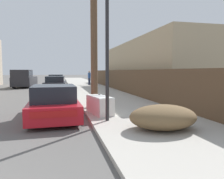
{
  "coord_description": "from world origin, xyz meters",
  "views": [
    {
      "loc": [
        2.25,
        -2.15,
        1.79
      ],
      "look_at": [
        5.11,
        10.01,
        0.74
      ],
      "focal_mm": 35.0,
      "sensor_mm": 36.0,
      "label": 1
    }
  ],
  "objects_px": {
    "car_parked_far": "(56,81)",
    "utility_pole": "(94,16)",
    "pickup_truck": "(24,79)",
    "pedestrian": "(89,78)",
    "street_lamp": "(107,37)",
    "discarded_fridge": "(100,105)",
    "parked_sports_car_red": "(54,103)",
    "car_parked_mid": "(56,84)",
    "brush_pile": "(163,117)"
  },
  "relations": [
    {
      "from": "discarded_fridge",
      "to": "car_parked_far",
      "type": "distance_m",
      "value": 18.69
    },
    {
      "from": "pickup_truck",
      "to": "utility_pole",
      "type": "relative_size",
      "value": 0.66
    },
    {
      "from": "street_lamp",
      "to": "car_parked_far",
      "type": "bearing_deg",
      "value": 95.8
    },
    {
      "from": "utility_pole",
      "to": "street_lamp",
      "type": "relative_size",
      "value": 1.69
    },
    {
      "from": "car_parked_mid",
      "to": "brush_pile",
      "type": "distance_m",
      "value": 15.47
    },
    {
      "from": "car_parked_far",
      "to": "pedestrian",
      "type": "distance_m",
      "value": 3.96
    },
    {
      "from": "car_parked_mid",
      "to": "brush_pile",
      "type": "relative_size",
      "value": 2.14
    },
    {
      "from": "discarded_fridge",
      "to": "brush_pile",
      "type": "bearing_deg",
      "value": -74.44
    },
    {
      "from": "car_parked_far",
      "to": "street_lamp",
      "type": "height_order",
      "value": "street_lamp"
    },
    {
      "from": "car_parked_far",
      "to": "street_lamp",
      "type": "relative_size",
      "value": 0.95
    },
    {
      "from": "car_parked_far",
      "to": "brush_pile",
      "type": "relative_size",
      "value": 2.32
    },
    {
      "from": "parked_sports_car_red",
      "to": "street_lamp",
      "type": "bearing_deg",
      "value": -38.08
    },
    {
      "from": "utility_pole",
      "to": "pedestrian",
      "type": "xyz_separation_m",
      "value": [
        1.9,
        16.65,
        -3.3
      ]
    },
    {
      "from": "brush_pile",
      "to": "utility_pole",
      "type": "bearing_deg",
      "value": 106.23
    },
    {
      "from": "car_parked_far",
      "to": "brush_pile",
      "type": "xyz_separation_m",
      "value": [
        3.35,
        -21.34,
        -0.17
      ]
    },
    {
      "from": "brush_pile",
      "to": "pedestrian",
      "type": "xyz_separation_m",
      "value": [
        0.59,
        21.14,
        0.54
      ]
    },
    {
      "from": "car_parked_far",
      "to": "utility_pole",
      "type": "relative_size",
      "value": 0.56
    },
    {
      "from": "parked_sports_car_red",
      "to": "car_parked_far",
      "type": "xyz_separation_m",
      "value": [
        -0.24,
        18.57,
        0.07
      ]
    },
    {
      "from": "pickup_truck",
      "to": "utility_pole",
      "type": "bearing_deg",
      "value": 112.24
    },
    {
      "from": "car_parked_far",
      "to": "utility_pole",
      "type": "distance_m",
      "value": 17.36
    },
    {
      "from": "car_parked_mid",
      "to": "brush_pile",
      "type": "bearing_deg",
      "value": -74.17
    },
    {
      "from": "discarded_fridge",
      "to": "pedestrian",
      "type": "xyz_separation_m",
      "value": [
        1.95,
        18.39,
        0.54
      ]
    },
    {
      "from": "pickup_truck",
      "to": "pedestrian",
      "type": "bearing_deg",
      "value": -168.88
    },
    {
      "from": "pickup_truck",
      "to": "street_lamp",
      "type": "xyz_separation_m",
      "value": [
        5.47,
        -18.61,
        1.96
      ]
    },
    {
      "from": "car_parked_far",
      "to": "pedestrian",
      "type": "bearing_deg",
      "value": -0.6
    },
    {
      "from": "car_parked_mid",
      "to": "pedestrian",
      "type": "relative_size",
      "value": 2.44
    },
    {
      "from": "pedestrian",
      "to": "pickup_truck",
      "type": "bearing_deg",
      "value": -171.7
    },
    {
      "from": "discarded_fridge",
      "to": "parked_sports_car_red",
      "type": "relative_size",
      "value": 0.41
    },
    {
      "from": "parked_sports_car_red",
      "to": "pickup_truck",
      "type": "bearing_deg",
      "value": 100.43
    },
    {
      "from": "discarded_fridge",
      "to": "pickup_truck",
      "type": "xyz_separation_m",
      "value": [
        -5.43,
        17.32,
        0.5
      ]
    },
    {
      "from": "utility_pole",
      "to": "pickup_truck",
      "type": "bearing_deg",
      "value": 109.41
    },
    {
      "from": "discarded_fridge",
      "to": "pedestrian",
      "type": "height_order",
      "value": "pedestrian"
    },
    {
      "from": "car_parked_mid",
      "to": "street_lamp",
      "type": "xyz_separation_m",
      "value": [
        1.97,
        -13.66,
        2.29
      ]
    },
    {
      "from": "discarded_fridge",
      "to": "street_lamp",
      "type": "height_order",
      "value": "street_lamp"
    },
    {
      "from": "discarded_fridge",
      "to": "parked_sports_car_red",
      "type": "distance_m",
      "value": 1.75
    },
    {
      "from": "discarded_fridge",
      "to": "pickup_truck",
      "type": "relative_size",
      "value": 0.31
    },
    {
      "from": "street_lamp",
      "to": "pedestrian",
      "type": "distance_m",
      "value": 19.87
    },
    {
      "from": "car_parked_far",
      "to": "parked_sports_car_red",
      "type": "bearing_deg",
      "value": -87.03
    },
    {
      "from": "car_parked_mid",
      "to": "car_parked_far",
      "type": "height_order",
      "value": "car_parked_far"
    },
    {
      "from": "parked_sports_car_red",
      "to": "car_parked_far",
      "type": "bearing_deg",
      "value": 89.14
    },
    {
      "from": "pedestrian",
      "to": "car_parked_mid",
      "type": "bearing_deg",
      "value": -122.87
    },
    {
      "from": "discarded_fridge",
      "to": "pickup_truck",
      "type": "distance_m",
      "value": 18.15
    },
    {
      "from": "utility_pole",
      "to": "street_lamp",
      "type": "xyz_separation_m",
      "value": [
        -0.02,
        -3.04,
        -1.39
      ]
    },
    {
      "from": "parked_sports_car_red",
      "to": "pickup_truck",
      "type": "distance_m",
      "value": 17.69
    },
    {
      "from": "car_parked_mid",
      "to": "utility_pole",
      "type": "height_order",
      "value": "utility_pole"
    },
    {
      "from": "utility_pole",
      "to": "street_lamp",
      "type": "height_order",
      "value": "utility_pole"
    },
    {
      "from": "street_lamp",
      "to": "utility_pole",
      "type": "bearing_deg",
      "value": 89.57
    },
    {
      "from": "parked_sports_car_red",
      "to": "street_lamp",
      "type": "distance_m",
      "value": 3.22
    },
    {
      "from": "brush_pile",
      "to": "pedestrian",
      "type": "height_order",
      "value": "pedestrian"
    },
    {
      "from": "discarded_fridge",
      "to": "street_lamp",
      "type": "relative_size",
      "value": 0.34
    }
  ]
}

